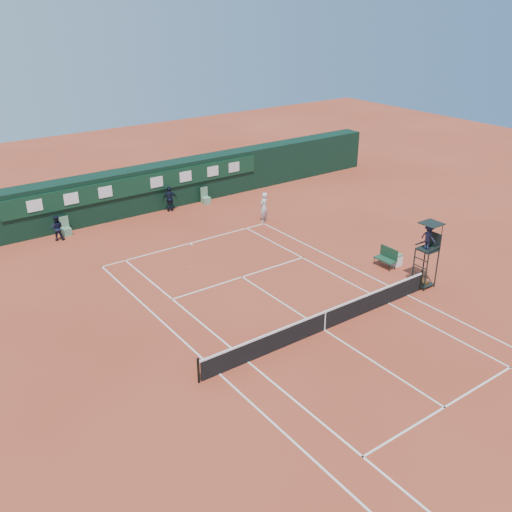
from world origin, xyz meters
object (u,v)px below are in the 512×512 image
(tennis_net, at_px, (325,320))
(player_bench, at_px, (387,257))
(umpire_chair, at_px, (428,242))
(cooler, at_px, (395,259))
(player, at_px, (264,207))

(tennis_net, distance_m, player_bench, 7.64)
(umpire_chair, xyz_separation_m, player_bench, (0.22, 2.67, -1.86))
(umpire_chair, bearing_deg, cooler, 72.97)
(umpire_chair, relative_size, cooler, 5.30)
(cooler, bearing_deg, tennis_net, -160.32)
(player_bench, distance_m, cooler, 0.63)
(player_bench, bearing_deg, player, 98.35)
(player, bearing_deg, tennis_net, 42.91)
(tennis_net, relative_size, cooler, 20.00)
(player_bench, bearing_deg, tennis_net, -157.91)
(cooler, xyz_separation_m, player, (-1.92, 9.48, 0.66))
(player_bench, bearing_deg, cooler, -14.72)
(umpire_chair, height_order, cooler, umpire_chair)
(umpire_chair, distance_m, player_bench, 3.26)
(umpire_chair, height_order, player, umpire_chair)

